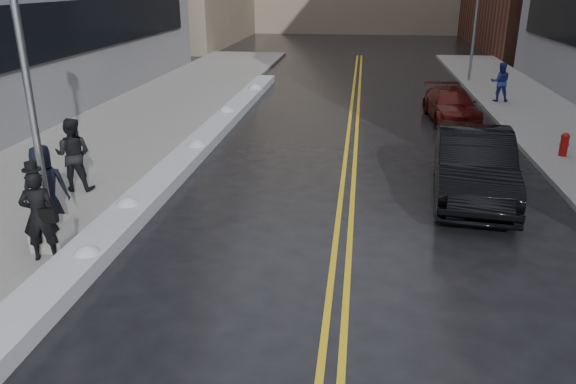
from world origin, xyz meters
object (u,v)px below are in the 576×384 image
(lamppost, at_px, (36,133))
(car_maroon, at_px, (451,105))
(pedestrian_east, at_px, (500,82))
(fire_hydrant, at_px, (564,143))
(pedestrian_c, at_px, (45,188))
(pedestrian_b, at_px, (73,154))
(pedestrian_fedora, at_px, (39,216))
(car_black, at_px, (474,165))
(traffic_signal, at_px, (476,17))

(lamppost, bearing_deg, car_maroon, 53.62)
(lamppost, bearing_deg, pedestrian_east, 53.48)
(fire_hydrant, relative_size, pedestrian_c, 0.39)
(lamppost, xyz_separation_m, pedestrian_b, (-1.13, 3.25, -1.44))
(pedestrian_b, xyz_separation_m, car_maroon, (10.72, 9.77, -0.48))
(pedestrian_c, xyz_separation_m, pedestrian_east, (12.66, 15.55, -0.09))
(lamppost, height_order, pedestrian_fedora, lamppost)
(pedestrian_b, relative_size, car_maroon, 0.45)
(lamppost, xyz_separation_m, pedestrian_east, (12.14, 16.39, -1.53))
(pedestrian_b, bearing_deg, car_maroon, -143.75)
(car_black, bearing_deg, lamppost, -148.05)
(pedestrian_east, relative_size, car_black, 0.33)
(pedestrian_east, bearing_deg, car_black, 78.61)
(fire_hydrant, bearing_deg, car_black, -133.07)
(pedestrian_fedora, relative_size, pedestrian_c, 0.96)
(pedestrian_fedora, bearing_deg, car_black, -170.91)
(car_black, bearing_deg, pedestrian_fedora, -145.38)
(lamppost, distance_m, traffic_signal, 24.98)
(traffic_signal, relative_size, car_maroon, 1.42)
(traffic_signal, bearing_deg, pedestrian_east, -86.57)
(pedestrian_c, height_order, car_maroon, pedestrian_c)
(pedestrian_fedora, bearing_deg, lamppost, -97.97)
(pedestrian_c, relative_size, pedestrian_east, 1.10)
(pedestrian_fedora, xyz_separation_m, pedestrian_east, (12.04, 16.87, -0.05))
(traffic_signal, height_order, pedestrian_fedora, traffic_signal)
(pedestrian_fedora, bearing_deg, fire_hydrant, -165.05)
(fire_hydrant, relative_size, car_black, 0.14)
(pedestrian_east, xyz_separation_m, car_maroon, (-2.55, -3.37, -0.39))
(fire_hydrant, relative_size, car_maroon, 0.17)
(traffic_signal, distance_m, pedestrian_b, 22.89)
(pedestrian_fedora, height_order, car_maroon, pedestrian_fedora)
(car_black, bearing_deg, traffic_signal, 86.48)
(pedestrian_fedora, xyz_separation_m, car_black, (8.85, 4.89, -0.20))
(traffic_signal, relative_size, pedestrian_east, 3.51)
(lamppost, relative_size, pedestrian_east, 4.46)
(pedestrian_east, bearing_deg, fire_hydrant, 94.65)
(traffic_signal, xyz_separation_m, pedestrian_fedora, (-11.70, -22.48, -2.35))
(traffic_signal, relative_size, pedestrian_b, 3.19)
(fire_hydrant, xyz_separation_m, traffic_signal, (-0.50, 14.00, 2.85))
(lamppost, xyz_separation_m, pedestrian_c, (-0.52, 0.84, -1.44))
(pedestrian_c, distance_m, car_black, 10.12)
(fire_hydrant, height_order, car_black, car_black)
(pedestrian_b, bearing_deg, pedestrian_east, -141.37)
(car_maroon, bearing_deg, pedestrian_c, -134.06)
(fire_hydrant, bearing_deg, pedestrian_east, 91.12)
(lamppost, distance_m, pedestrian_fedora, 1.56)
(lamppost, relative_size, pedestrian_c, 4.04)
(traffic_signal, distance_m, pedestrian_east, 6.11)
(lamppost, distance_m, pedestrian_c, 1.75)
(car_black, bearing_deg, fire_hydrant, 52.63)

